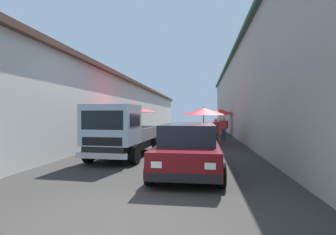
# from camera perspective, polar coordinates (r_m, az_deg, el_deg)

# --- Properties ---
(ground) EXTENTS (90.00, 90.00, 0.00)m
(ground) POSITION_cam_1_polar(r_m,az_deg,el_deg) (17.51, 2.70, -5.06)
(ground) COLOR #33302D
(building_left_whitewash) EXTENTS (49.80, 7.50, 4.39)m
(building_left_whitewash) POSITION_cam_1_polar(r_m,az_deg,el_deg) (21.56, -16.78, 1.84)
(building_left_whitewash) COLOR silver
(building_left_whitewash) RESTS_ON ground
(building_right_concrete) EXTENTS (49.80, 7.50, 6.61)m
(building_right_concrete) POSITION_cam_1_polar(r_m,az_deg,el_deg) (20.54, 24.46, 4.98)
(building_right_concrete) COLOR #A39E93
(building_right_concrete) RESTS_ON ground
(fruit_stall_near_left) EXTENTS (2.80, 2.80, 2.27)m
(fruit_stall_near_left) POSITION_cam_1_polar(r_m,az_deg,el_deg) (14.08, -7.88, 0.95)
(fruit_stall_near_left) COLOR #9E9EA3
(fruit_stall_near_left) RESTS_ON ground
(fruit_stall_far_left) EXTENTS (2.64, 2.64, 2.28)m
(fruit_stall_far_left) POSITION_cam_1_polar(r_m,az_deg,el_deg) (22.22, 11.44, 0.77)
(fruit_stall_far_left) COLOR #9E9EA3
(fruit_stall_far_left) RESTS_ON ground
(fruit_stall_far_right) EXTENTS (2.85, 2.85, 2.22)m
(fruit_stall_far_right) POSITION_cam_1_polar(r_m,az_deg,el_deg) (15.73, 7.81, 0.58)
(fruit_stall_far_right) COLOR #9E9EA3
(fruit_stall_far_right) RESTS_ON ground
(hatchback_car) EXTENTS (3.92, 1.93, 1.45)m
(hatchback_car) POSITION_cam_1_polar(r_m,az_deg,el_deg) (7.62, 4.53, -6.87)
(hatchback_car) COLOR #600F14
(hatchback_car) RESTS_ON ground
(delivery_truck) EXTENTS (5.01, 2.19, 2.08)m
(delivery_truck) POSITION_cam_1_polar(r_m,az_deg,el_deg) (9.98, -10.83, -3.37)
(delivery_truck) COLOR black
(delivery_truck) RESTS_ON ground
(vendor_by_crates) EXTENTS (0.33, 0.60, 1.55)m
(vendor_by_crates) POSITION_cam_1_polar(r_m,az_deg,el_deg) (17.96, 12.21, -2.11)
(vendor_by_crates) COLOR navy
(vendor_by_crates) RESTS_ON ground
(vendor_in_shade) EXTENTS (0.59, 0.37, 1.58)m
(vendor_in_shade) POSITION_cam_1_polar(r_m,az_deg,el_deg) (13.79, 10.54, -2.84)
(vendor_in_shade) COLOR #232328
(vendor_in_shade) RESTS_ON ground
(plastic_stool) EXTENTS (0.30, 0.30, 0.43)m
(plastic_stool) POSITION_cam_1_polar(r_m,az_deg,el_deg) (17.10, 11.30, -4.11)
(plastic_stool) COLOR red
(plastic_stool) RESTS_ON ground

